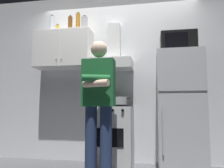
{
  "coord_description": "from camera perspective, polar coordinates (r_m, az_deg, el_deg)",
  "views": [
    {
      "loc": [
        0.52,
        -2.97,
        0.84
      ],
      "look_at": [
        0.0,
        0.0,
        1.15
      ],
      "focal_mm": 36.29,
      "sensor_mm": 36.0,
      "label": 1
    }
  ],
  "objects": [
    {
      "name": "bottle_liquor_amber",
      "position": [
        3.78,
        -8.57,
        15.17
      ],
      "size": [
        0.07,
        0.07,
        0.3
      ],
      "color": "#B7721E",
      "rests_on": "upper_cabinet"
    },
    {
      "name": "cooking_pot",
      "position": [
        3.13,
        1.86,
        -4.26
      ],
      "size": [
        0.3,
        0.2,
        0.11
      ],
      "color": "#B7BABF",
      "rests_on": "stove_oven"
    },
    {
      "name": "range_hood",
      "position": [
        3.48,
        0.26,
        6.72
      ],
      "size": [
        0.6,
        0.44,
        0.75
      ],
      "color": "white"
    },
    {
      "name": "bottle_canister_steel",
      "position": [
        3.72,
        -6.94,
        14.94
      ],
      "size": [
        0.1,
        0.1,
        0.23
      ],
      "color": "#B2B5BA",
      "rests_on": "upper_cabinet"
    },
    {
      "name": "refrigerator",
      "position": [
        3.24,
        16.76,
        -6.33
      ],
      "size": [
        0.6,
        0.62,
        1.6
      ],
      "color": "silver",
      "rests_on": "ground_plane"
    },
    {
      "name": "stove_oven",
      "position": [
        3.3,
        -0.11,
        -12.96
      ],
      "size": [
        0.6,
        0.62,
        0.87
      ],
      "color": "silver",
      "rests_on": "ground_plane"
    },
    {
      "name": "microwave",
      "position": [
        3.38,
        16.25,
        9.81
      ],
      "size": [
        0.48,
        0.37,
        0.28
      ],
      "color": "black",
      "rests_on": "refrigerator"
    },
    {
      "name": "bottle_beer_brown",
      "position": [
        3.78,
        -10.49,
        14.75
      ],
      "size": [
        0.07,
        0.07,
        0.24
      ],
      "color": "brown",
      "rests_on": "upper_cabinet"
    },
    {
      "name": "back_wall_tiled",
      "position": [
        3.64,
        1.63,
        2.19
      ],
      "size": [
        4.8,
        0.1,
        2.7
      ],
      "primitive_type": "cube",
      "color": "white",
      "rests_on": "ground_plane"
    },
    {
      "name": "bottle_spice_jar",
      "position": [
        3.87,
        -13.59,
        13.45
      ],
      "size": [
        0.06,
        0.06,
        0.13
      ],
      "color": "gold",
      "rests_on": "upper_cabinet"
    },
    {
      "name": "bottle_vodka_clear",
      "position": [
        3.98,
        -14.94,
        14.26
      ],
      "size": [
        0.07,
        0.07,
        0.31
      ],
      "color": "silver",
      "rests_on": "upper_cabinet"
    },
    {
      "name": "person_standing",
      "position": [
        2.69,
        -3.43,
        -4.58
      ],
      "size": [
        0.38,
        0.33,
        1.64
      ],
      "color": "navy",
      "rests_on": "ground_plane"
    },
    {
      "name": "upper_cabinet",
      "position": [
        3.73,
        -12.1,
        8.41
      ],
      "size": [
        0.9,
        0.37,
        0.6
      ],
      "color": "white"
    }
  ]
}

